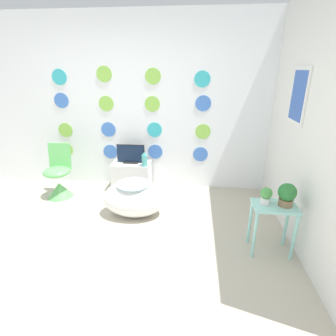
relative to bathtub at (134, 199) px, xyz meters
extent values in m
plane|color=#BCB29E|center=(-0.21, -1.08, -0.24)|extent=(12.00, 12.00, 0.00)
cube|color=white|center=(-0.21, 1.00, 1.06)|extent=(5.17, 0.04, 2.60)
cylinder|color=#8CCC4C|center=(-1.35, 0.98, 0.33)|extent=(0.23, 0.01, 0.23)
cylinder|color=#3F72CC|center=(-0.59, 0.98, 0.32)|extent=(0.23, 0.01, 0.23)
cylinder|color=#3F72CC|center=(0.15, 0.98, 0.34)|extent=(0.23, 0.01, 0.23)
cylinder|color=#3F72CC|center=(0.86, 0.98, 0.32)|extent=(0.23, 0.01, 0.23)
cylinder|color=#8CCC4C|center=(-1.31, 0.98, 0.66)|extent=(0.23, 0.01, 0.23)
cylinder|color=#3F72CC|center=(-0.60, 0.98, 0.68)|extent=(0.23, 0.01, 0.23)
cylinder|color=#33B2BF|center=(0.14, 0.98, 0.70)|extent=(0.23, 0.01, 0.23)
cylinder|color=#8CCC4C|center=(0.89, 0.98, 0.69)|extent=(0.23, 0.01, 0.23)
cylinder|color=#3F72CC|center=(-1.31, 0.98, 1.13)|extent=(0.23, 0.01, 0.23)
cylinder|color=#8CCC4C|center=(-0.60, 0.98, 1.09)|extent=(0.23, 0.01, 0.23)
cylinder|color=#8CCC4C|center=(0.11, 0.98, 1.09)|extent=(0.23, 0.01, 0.23)
cylinder|color=#3F72CC|center=(0.87, 0.98, 1.11)|extent=(0.23, 0.01, 0.23)
cylinder|color=#33B2BF|center=(-1.29, 0.98, 1.47)|extent=(0.23, 0.01, 0.23)
cylinder|color=#8CCC4C|center=(-0.59, 0.98, 1.51)|extent=(0.23, 0.01, 0.23)
cylinder|color=#8CCC4C|center=(0.13, 0.98, 1.48)|extent=(0.23, 0.01, 0.23)
cylinder|color=#33B2BF|center=(0.84, 0.98, 1.45)|extent=(0.23, 0.01, 0.23)
cube|color=silver|center=(1.89, -0.05, 1.06)|extent=(0.04, 3.07, 2.60)
cube|color=white|center=(1.86, 0.05, 1.31)|extent=(0.02, 0.44, 0.60)
cube|color=#3359B2|center=(1.85, 0.05, 1.31)|extent=(0.01, 0.36, 0.52)
ellipsoid|color=white|center=(0.00, 0.00, 0.00)|extent=(0.81, 0.53, 0.47)
cylinder|color=#B2DBEA|center=(0.00, 0.00, 0.21)|extent=(0.43, 0.43, 0.01)
cone|color=#66C166|center=(-1.23, 0.40, -0.12)|extent=(0.37, 0.37, 0.22)
ellipsoid|color=#66C166|center=(-1.23, 0.40, 0.17)|extent=(0.39, 0.39, 0.14)
cube|color=#66C166|center=(-1.23, 0.55, 0.36)|extent=(0.33, 0.09, 0.39)
cube|color=silver|center=(-0.21, 0.78, -0.01)|extent=(0.59, 0.35, 0.45)
cube|color=white|center=(-0.21, 0.61, 0.07)|extent=(0.50, 0.01, 0.13)
cube|color=black|center=(-0.21, 0.78, 0.22)|extent=(0.23, 0.12, 0.02)
cube|color=black|center=(-0.21, 0.78, 0.36)|extent=(0.43, 0.01, 0.28)
cube|color=#0F1E38|center=(-0.21, 0.77, 0.36)|extent=(0.41, 0.01, 0.26)
cylinder|color=#51B2AD|center=(0.03, 0.66, 0.30)|extent=(0.08, 0.08, 0.17)
cylinder|color=#51B2AD|center=(0.03, 0.66, 0.40)|extent=(0.05, 0.05, 0.03)
cube|color=#99E0D8|center=(1.59, -0.58, 0.30)|extent=(0.43, 0.29, 0.02)
cylinder|color=#99E0D8|center=(1.39, -0.70, 0.03)|extent=(0.03, 0.03, 0.52)
cylinder|color=#99E0D8|center=(1.78, -0.70, 0.03)|extent=(0.03, 0.03, 0.52)
cylinder|color=#99E0D8|center=(1.39, -0.46, 0.03)|extent=(0.03, 0.03, 0.52)
cylinder|color=#99E0D8|center=(1.78, -0.46, 0.03)|extent=(0.03, 0.03, 0.52)
cylinder|color=white|center=(1.49, -0.57, 0.35)|extent=(0.09, 0.09, 0.08)
sphere|color=#4C9E4C|center=(1.49, -0.57, 0.44)|extent=(0.12, 0.12, 0.12)
cylinder|color=#8C6B4C|center=(1.68, -0.58, 0.35)|extent=(0.14, 0.14, 0.07)
sphere|color=#2D7A38|center=(1.68, -0.58, 0.46)|extent=(0.18, 0.18, 0.18)
camera|label=1|loc=(0.75, -2.99, 1.60)|focal=28.00mm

